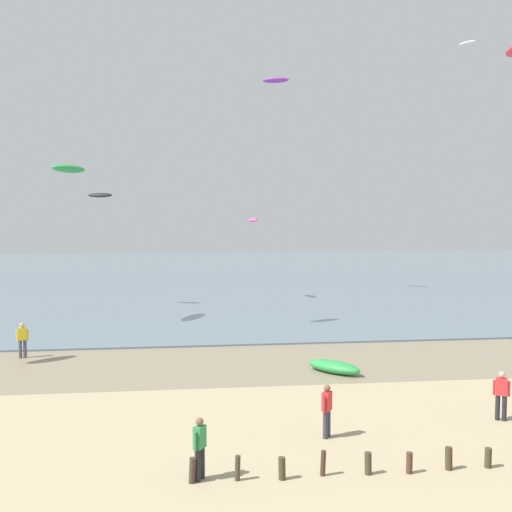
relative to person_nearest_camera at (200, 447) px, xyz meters
The scene contains 13 objects.
wet_sand_strip 13.22m from the person_nearest_camera, 80.34° to the left, with size 120.00×7.98×0.01m, color gray.
sea 52.04m from the person_nearest_camera, 87.56° to the left, with size 160.00×70.00×0.10m, color slate.
groyne_mid 7.24m from the person_nearest_camera, ahead, with size 14.58×0.35×0.73m.
person_nearest_camera is the anchor object (origin of this frame).
person_mid_beach 5.00m from the person_nearest_camera, 34.08° to the left, with size 0.39×0.48×1.71m.
person_by_waterline 17.49m from the person_nearest_camera, 116.86° to the left, with size 0.56×0.29×1.71m.
person_right_flank 11.12m from the person_nearest_camera, 19.57° to the left, with size 0.50×0.38×1.71m.
grounded_kite 12.61m from the person_nearest_camera, 59.65° to the left, with size 2.70×0.97×0.54m, color green.
kite_aloft_2 49.11m from the person_nearest_camera, 57.10° to the left, with size 1.81×0.58×0.29m, color white.
kite_aloft_5 40.76m from the person_nearest_camera, 78.01° to the left, with size 2.15×0.69×0.34m, color purple.
kite_aloft_7 32.10m from the person_nearest_camera, 100.41° to the left, with size 1.91×0.61×0.30m, color black.
kite_aloft_8 26.22m from the person_nearest_camera, 105.85° to the left, with size 3.19×1.02×0.51m, color green.
kite_aloft_9 34.41m from the person_nearest_camera, 80.67° to the left, with size 1.88×0.60×0.30m, color #E54C99.
Camera 1 is at (-2.92, -9.30, 7.36)m, focal length 47.06 mm.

